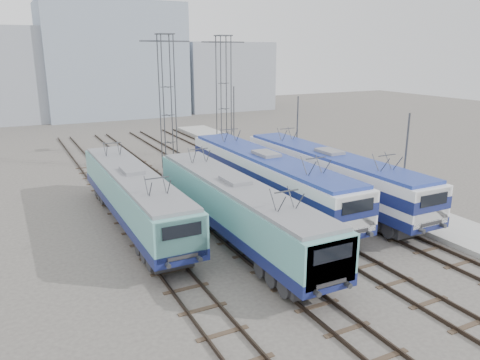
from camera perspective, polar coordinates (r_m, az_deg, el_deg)
name	(u,v)px	position (r m, az deg, el deg)	size (l,w,h in m)	color
ground	(307,260)	(25.20, 8.13, -9.65)	(160.00, 160.00, 0.00)	#514C47
platform	(357,192)	(37.00, 14.02, -1.42)	(4.00, 70.00, 0.30)	#9E9E99
locomotive_far_left	(134,194)	(29.29, -12.77, -1.71)	(2.74, 17.29, 3.25)	navy
locomotive_center_left	(237,207)	(26.25, -0.39, -3.27)	(2.78, 17.55, 3.30)	navy
locomotive_center_right	(267,176)	(31.90, 3.33, 0.48)	(2.95, 18.67, 3.51)	navy
locomotive_far_right	(330,173)	(33.53, 10.91, 0.89)	(2.89, 18.27, 3.43)	navy
catenary_tower_west	(167,97)	(42.83, -8.85, 10.00)	(4.50, 1.20, 12.00)	#3F4247
catenary_tower_east	(224,92)	(47.09, -2.00, 10.66)	(4.50, 1.20, 12.00)	#3F4247
mast_front	(404,169)	(30.90, 19.41, 1.26)	(0.12, 0.12, 7.00)	#3F4247
mast_mid	(297,138)	(39.88, 6.95, 5.11)	(0.12, 0.12, 7.00)	#3F4247
mast_rear	(234,120)	(50.14, -0.75, 7.36)	(0.12, 0.12, 7.00)	#3F4247
building_center	(112,60)	(82.36, -15.32, 13.89)	(22.00, 14.00, 18.00)	#8796A8
building_east	(222,76)	(88.87, -2.19, 12.56)	(16.00, 12.00, 12.00)	#8E949F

